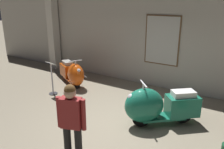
{
  "coord_description": "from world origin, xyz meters",
  "views": [
    {
      "loc": [
        2.7,
        -4.05,
        2.94
      ],
      "look_at": [
        -0.89,
        1.49,
        0.78
      ],
      "focal_mm": 36.77,
      "sensor_mm": 36.0,
      "label": 1
    }
  ],
  "objects": [
    {
      "name": "scooter_1",
      "position": [
        0.87,
        0.71,
        0.51
      ],
      "size": [
        1.71,
        1.6,
        1.12
      ],
      "rotation": [
        0.0,
        0.0,
        -2.41
      ],
      "color": "black",
      "rests_on": "ground"
    },
    {
      "name": "scooter_0",
      "position": [
        -2.65,
        1.67,
        0.46
      ],
      "size": [
        1.66,
        1.17,
        1.0
      ],
      "rotation": [
        0.0,
        0.0,
        -0.48
      ],
      "color": "black",
      "rests_on": "ground"
    },
    {
      "name": "showroom_back_wall",
      "position": [
        -0.17,
        3.31,
        1.99
      ],
      "size": [
        18.0,
        0.63,
        3.99
      ],
      "color": "#ADA89E",
      "rests_on": "ground"
    },
    {
      "name": "ground_plane",
      "position": [
        0.0,
        0.0,
        0.0
      ],
      "size": [
        60.0,
        60.0,
        0.0
      ],
      "primitive_type": "plane",
      "color": "gray"
    },
    {
      "name": "info_stanchion",
      "position": [
        -2.69,
        0.73,
        0.46
      ],
      "size": [
        0.36,
        0.29,
        1.1
      ],
      "color": "#333338",
      "rests_on": "ground"
    },
    {
      "name": "visitor_0",
      "position": [
        0.16,
        -1.44,
        0.92
      ],
      "size": [
        0.51,
        0.34,
        1.59
      ],
      "rotation": [
        0.0,
        0.0,
        1.9
      ],
      "color": "black",
      "rests_on": "ground"
    }
  ]
}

